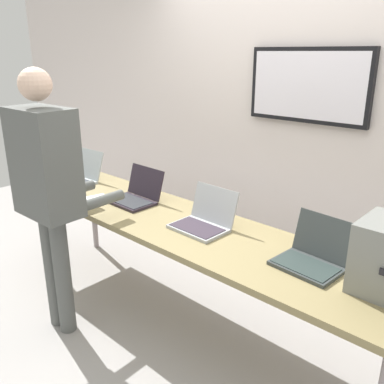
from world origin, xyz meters
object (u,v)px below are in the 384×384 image
(laptop_station_3, at_px, (313,255))
(person, at_px, (48,181))
(workbench, at_px, (181,229))
(laptop_station_1, at_px, (136,194))
(laptop_station_0, at_px, (80,175))
(laptop_station_2, at_px, (204,219))

(laptop_station_3, distance_m, person, 1.64)
(workbench, distance_m, person, 0.91)
(person, bearing_deg, laptop_station_1, 88.56)
(laptop_station_0, distance_m, person, 1.01)
(laptop_station_1, xyz_separation_m, laptop_station_2, (0.70, -0.02, 0.00))
(workbench, height_order, laptop_station_0, laptop_station_0)
(workbench, bearing_deg, laptop_station_1, 173.45)
(laptop_station_1, bearing_deg, laptop_station_0, -178.75)
(person, bearing_deg, laptop_station_3, 25.11)
(laptop_station_2, height_order, laptop_station_3, laptop_station_3)
(laptop_station_2, height_order, person, person)
(laptop_station_3, relative_size, person, 0.20)
(laptop_station_1, distance_m, laptop_station_2, 0.70)
(laptop_station_0, height_order, laptop_station_2, laptop_station_0)
(workbench, height_order, laptop_station_1, laptop_station_1)
(laptop_station_1, distance_m, laptop_station_3, 1.45)
(workbench, bearing_deg, person, -131.80)
(laptop_station_1, height_order, person, person)
(laptop_station_1, bearing_deg, laptop_station_3, 0.20)
(laptop_station_2, distance_m, laptop_station_3, 0.75)
(laptop_station_0, height_order, laptop_station_3, laptop_station_0)
(laptop_station_1, relative_size, laptop_station_3, 1.03)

